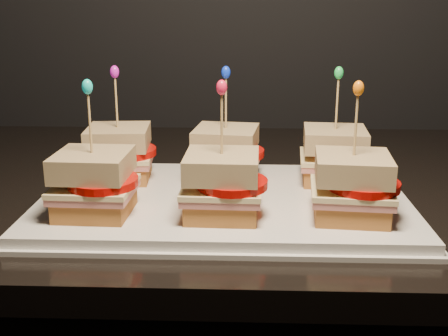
{
  "coord_description": "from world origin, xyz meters",
  "views": [
    {
      "loc": [
        0.24,
        0.85,
        1.17
      ],
      "look_at": [
        0.21,
        1.52,
        0.96
      ],
      "focal_mm": 45.0,
      "sensor_mm": 36.0,
      "label": 1
    }
  ],
  "objects": [
    {
      "name": "granite_slab",
      "position": [
        0.13,
        1.66,
        0.89
      ],
      "size": [
        2.38,
        0.69,
        0.03
      ],
      "primitive_type": "cube",
      "color": "black",
      "rests_on": "cabinet"
    },
    {
      "name": "platter",
      "position": [
        0.21,
        1.52,
        0.92
      ],
      "size": [
        0.46,
        0.29,
        0.02
      ],
      "primitive_type": "cube",
      "color": "white",
      "rests_on": "granite_slab"
    },
    {
      "name": "platter_rim",
      "position": [
        0.21,
        1.52,
        0.91
      ],
      "size": [
        0.47,
        0.3,
        0.01
      ],
      "primitive_type": "cube",
      "color": "white",
      "rests_on": "granite_slab"
    },
    {
      "name": "sandwich_0_bread_bot",
      "position": [
        0.06,
        1.59,
        0.94
      ],
      "size": [
        0.09,
        0.09,
        0.02
      ],
      "primitive_type": "cube",
      "rotation": [
        0.0,
        0.0,
        0.07
      ],
      "color": "brown",
      "rests_on": "platter"
    },
    {
      "name": "sandwich_0_ham",
      "position": [
        0.06,
        1.59,
        0.95
      ],
      "size": [
        0.09,
        0.09,
        0.01
      ],
      "primitive_type": "cube",
      "rotation": [
        0.0,
        0.0,
        0.07
      ],
      "color": "#B35F61",
      "rests_on": "sandwich_0_bread_bot"
    },
    {
      "name": "sandwich_0_cheese",
      "position": [
        0.06,
        1.59,
        0.96
      ],
      "size": [
        0.1,
        0.09,
        0.01
      ],
      "primitive_type": "cube",
      "rotation": [
        0.0,
        0.0,
        0.07
      ],
      "color": "beige",
      "rests_on": "sandwich_0_ham"
    },
    {
      "name": "sandwich_0_tomato",
      "position": [
        0.08,
        1.58,
        0.97
      ],
      "size": [
        0.08,
        0.08,
        0.01
      ],
      "primitive_type": "cylinder",
      "color": "#AE0A05",
      "rests_on": "sandwich_0_cheese"
    },
    {
      "name": "sandwich_0_bread_top",
      "position": [
        0.06,
        1.59,
        0.99
      ],
      "size": [
        0.09,
        0.09,
        0.03
      ],
      "primitive_type": "cube",
      "rotation": [
        0.0,
        0.0,
        0.07
      ],
      "color": "#5D3616",
      "rests_on": "sandwich_0_tomato"
    },
    {
      "name": "sandwich_0_pick",
      "position": [
        0.06,
        1.59,
        1.03
      ],
      "size": [
        0.0,
        0.0,
        0.09
      ],
      "primitive_type": "cylinder",
      "color": "tan",
      "rests_on": "sandwich_0_bread_top"
    },
    {
      "name": "sandwich_0_frill",
      "position": [
        0.06,
        1.59,
        1.08
      ],
      "size": [
        0.01,
        0.01,
        0.02
      ],
      "primitive_type": "ellipsoid",
      "color": "#C819B5",
      "rests_on": "sandwich_0_pick"
    },
    {
      "name": "sandwich_1_bread_bot",
      "position": [
        0.21,
        1.59,
        0.94
      ],
      "size": [
        0.09,
        0.09,
        0.02
      ],
      "primitive_type": "cube",
      "rotation": [
        0.0,
        0.0,
        -0.13
      ],
      "color": "brown",
      "rests_on": "platter"
    },
    {
      "name": "sandwich_1_ham",
      "position": [
        0.21,
        1.59,
        0.95
      ],
      "size": [
        0.1,
        0.1,
        0.01
      ],
      "primitive_type": "cube",
      "rotation": [
        0.0,
        0.0,
        -0.13
      ],
      "color": "#B35F61",
      "rests_on": "sandwich_1_bread_bot"
    },
    {
      "name": "sandwich_1_cheese",
      "position": [
        0.21,
        1.59,
        0.96
      ],
      "size": [
        0.1,
        0.1,
        0.01
      ],
      "primitive_type": "cube",
      "rotation": [
        0.0,
        0.0,
        -0.13
      ],
      "color": "beige",
      "rests_on": "sandwich_1_ham"
    },
    {
      "name": "sandwich_1_tomato",
      "position": [
        0.22,
        1.58,
        0.97
      ],
      "size": [
        0.08,
        0.08,
        0.01
      ],
      "primitive_type": "cylinder",
      "color": "#AE0A05",
      "rests_on": "sandwich_1_cheese"
    },
    {
      "name": "sandwich_1_bread_top",
      "position": [
        0.21,
        1.59,
        0.99
      ],
      "size": [
        0.09,
        0.09,
        0.03
      ],
      "primitive_type": "cube",
      "rotation": [
        0.0,
        0.0,
        -0.13
      ],
      "color": "#5D3616",
      "rests_on": "sandwich_1_tomato"
    },
    {
      "name": "sandwich_1_pick",
      "position": [
        0.21,
        1.59,
        1.03
      ],
      "size": [
        0.0,
        0.0,
        0.09
      ],
      "primitive_type": "cylinder",
      "color": "tan",
      "rests_on": "sandwich_1_bread_top"
    },
    {
      "name": "sandwich_1_frill",
      "position": [
        0.21,
        1.59,
        1.08
      ],
      "size": [
        0.01,
        0.01,
        0.02
      ],
      "primitive_type": "ellipsoid",
      "color": "#0F30D7",
      "rests_on": "sandwich_1_pick"
    },
    {
      "name": "sandwich_2_bread_bot",
      "position": [
        0.36,
        1.59,
        0.94
      ],
      "size": [
        0.09,
        0.09,
        0.02
      ],
      "primitive_type": "cube",
      "rotation": [
        0.0,
        0.0,
        -0.08
      ],
      "color": "brown",
      "rests_on": "platter"
    },
    {
      "name": "sandwich_2_ham",
      "position": [
        0.36,
        1.59,
        0.95
      ],
      "size": [
        0.1,
        0.09,
        0.01
      ],
      "primitive_type": "cube",
      "rotation": [
        0.0,
        0.0,
        -0.08
      ],
      "color": "#B35F61",
      "rests_on": "sandwich_2_bread_bot"
    },
    {
      "name": "sandwich_2_cheese",
      "position": [
        0.36,
        1.59,
        0.96
      ],
      "size": [
        0.1,
        0.09,
        0.01
      ],
      "primitive_type": "cube",
      "rotation": [
        0.0,
        0.0,
        -0.08
      ],
      "color": "beige",
      "rests_on": "sandwich_2_ham"
    },
    {
      "name": "sandwich_2_tomato",
      "position": [
        0.37,
        1.58,
        0.97
      ],
      "size": [
        0.08,
        0.08,
        0.01
      ],
      "primitive_type": "cylinder",
      "color": "#AE0A05",
      "rests_on": "sandwich_2_cheese"
    },
    {
      "name": "sandwich_2_bread_top",
      "position": [
        0.36,
        1.59,
        0.99
      ],
      "size": [
        0.09,
        0.09,
        0.03
      ],
      "primitive_type": "cube",
      "rotation": [
        0.0,
        0.0,
        -0.08
      ],
      "color": "#5D3616",
      "rests_on": "sandwich_2_tomato"
    },
    {
      "name": "sandwich_2_pick",
      "position": [
        0.36,
        1.59,
        1.03
      ],
      "size": [
        0.0,
        0.0,
        0.09
      ],
      "primitive_type": "cylinder",
      "color": "tan",
      "rests_on": "sandwich_2_bread_top"
    },
    {
      "name": "sandwich_2_frill",
      "position": [
        0.36,
        1.59,
        1.08
      ],
      "size": [
        0.01,
        0.01,
        0.02
      ],
      "primitive_type": "ellipsoid",
      "color": "green",
      "rests_on": "sandwich_2_pick"
    },
    {
      "name": "sandwich_3_bread_bot",
      "position": [
        0.06,
        1.46,
        0.94
      ],
      "size": [
        0.08,
        0.08,
        0.02
      ],
      "primitive_type": "cube",
      "rotation": [
        0.0,
        0.0,
        -0.04
      ],
      "color": "brown",
      "rests_on": "platter"
    },
    {
      "name": "sandwich_3_ham",
      "position": [
        0.06,
        1.46,
        0.95
      ],
      "size": [
        0.09,
        0.09,
        0.01
      ],
      "primitive_type": "cube",
      "rotation": [
        0.0,
        0.0,
        -0.04
      ],
      "color": "#B35F61",
      "rests_on": "sandwich_3_bread_bot"
    },
    {
      "name": "sandwich_3_cheese",
      "position": [
        0.06,
        1.46,
        0.96
      ],
      "size": [
        0.09,
        0.09,
        0.01
      ],
      "primitive_type": "cube",
      "rotation": [
        0.0,
        0.0,
        -0.04
      ],
      "color": "beige",
      "rests_on": "sandwich_3_ham"
    },
    {
      "name": "sandwich_3_tomato",
      "position": [
        0.08,
        1.45,
        0.97
      ],
      "size": [
        0.08,
        0.08,
        0.01
      ],
      "primitive_type": "cylinder",
      "color": "#AE0A05",
      "rests_on": "sandwich_3_cheese"
    },
    {
      "name": "sandwich_3_bread_top",
      "position": [
        0.06,
        1.46,
        0.99
      ],
      "size": [
        0.09,
        0.09,
        0.03
      ],
      "primitive_type": "cube",
      "rotation": [
        0.0,
        0.0,
        -0.04
      ],
      "color": "#5D3616",
      "rests_on": "sandwich_3_tomato"
    },
    {
      "name": "sandwich_3_pick",
      "position": [
        0.06,
        1.46,
        1.03
      ],
      "size": [
        0.0,
        0.0,
        0.09
      ],
      "primitive_type": "cylinder",
      "color": "tan",
      "rests_on": "sandwich_3_bread_top"
    },
    {
      "name": "sandwich_3_frill",
      "position": [
        0.06,
        1.46,
        1.08
      ],
      "size": [
        0.01,
        0.01,
        0.02
      ],
      "primitive_type": "ellipsoid",
      "color": "#14C5B7",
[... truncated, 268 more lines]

